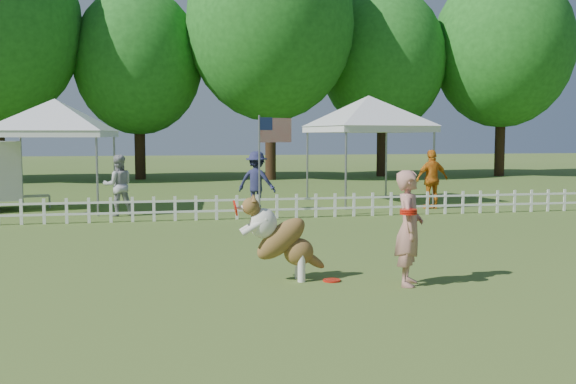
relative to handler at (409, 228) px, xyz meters
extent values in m
plane|color=#2D521A|center=(-1.24, 0.42, -0.79)|extent=(120.00, 120.00, 0.00)
imported|color=tan|center=(0.00, 0.00, 0.00)|extent=(0.59, 0.68, 1.58)
cylinder|color=red|center=(-0.97, 0.43, -0.78)|extent=(0.30, 0.30, 0.02)
imported|color=#ABABB1|center=(-4.38, 8.73, -0.01)|extent=(0.85, 0.71, 1.57)
imported|color=#222549|center=(-0.76, 9.01, 0.02)|extent=(1.22, 1.04, 1.63)
imported|color=orange|center=(4.19, 8.67, 0.04)|extent=(1.02, 0.53, 1.67)
camera|label=1|loc=(-3.33, -8.18, 1.25)|focal=40.00mm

